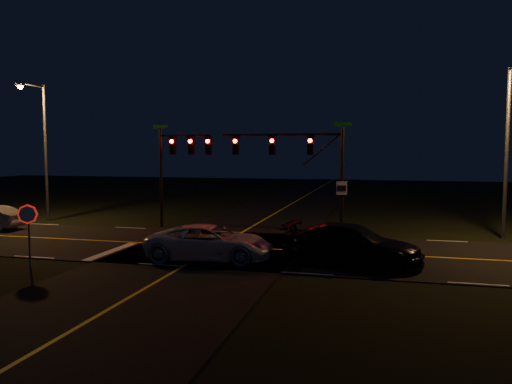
% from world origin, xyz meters
% --- Properties ---
extents(ground, '(120.00, 120.00, 0.00)m').
position_xyz_m(ground, '(0.00, 0.00, 0.00)').
color(ground, black).
rests_on(ground, ground).
extents(road_ew, '(120.00, 9.00, 0.04)m').
position_xyz_m(road_ew, '(0.00, 0.00, 0.02)').
color(road_ew, black).
rests_on(road_ew, ground).
extents(road_ns, '(8.00, 120.00, 0.04)m').
position_xyz_m(road_ns, '(0.00, 0.00, 0.02)').
color(road_ns, black).
rests_on(road_ns, ground).
extents(lane_markings, '(120.00, 120.00, 0.01)m').
position_xyz_m(lane_markings, '(0.24, -0.10, 0.04)').
color(lane_markings, yellow).
rests_on(lane_markings, ground).
extents(streetlight_nw, '(0.50, 2.46, 9.00)m').
position_xyz_m(streetlight_nw, '(-14.00, 5.64, 5.34)').
color(streetlight_nw, '#4E5156').
rests_on(streetlight_nw, ground).
extents(streetlight_ne, '(0.50, 2.46, 9.00)m').
position_xyz_m(streetlight_ne, '(14.00, 5.64, 5.34)').
color(streetlight_ne, '#4E5156').
rests_on(streetlight_ne, ground).
extents(signal_mast_ne, '(7.47, 0.41, 6.26)m').
position_xyz_m(signal_mast_ne, '(3.14, 5.49, 4.35)').
color(signal_mast_ne, black).
rests_on(signal_mast_ne, ground).
extents(signal_mast_nw, '(3.77, 0.41, 6.26)m').
position_xyz_m(signal_mast_nw, '(-4.39, 5.49, 4.26)').
color(signal_mast_nw, black).
rests_on(signal_mast_nw, ground).
extents(stop_sign, '(0.75, 0.33, 2.55)m').
position_xyz_m(stop_sign, '(-6.00, -5.83, 1.84)').
color(stop_sign, '#4E5156').
rests_on(stop_sign, ground).
extents(pickup_white, '(3.51, 5.85, 1.49)m').
position_xyz_m(pickup_white, '(0.64, -2.92, 0.75)').
color(pickup_white, silver).
rests_on(pickup_white, ground).
extents(suv_dark, '(3.89, 6.30, 1.64)m').
position_xyz_m(suv_dark, '(6.55, -2.30, 0.82)').
color(suv_dark, black).
rests_on(suv_dark, ground).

